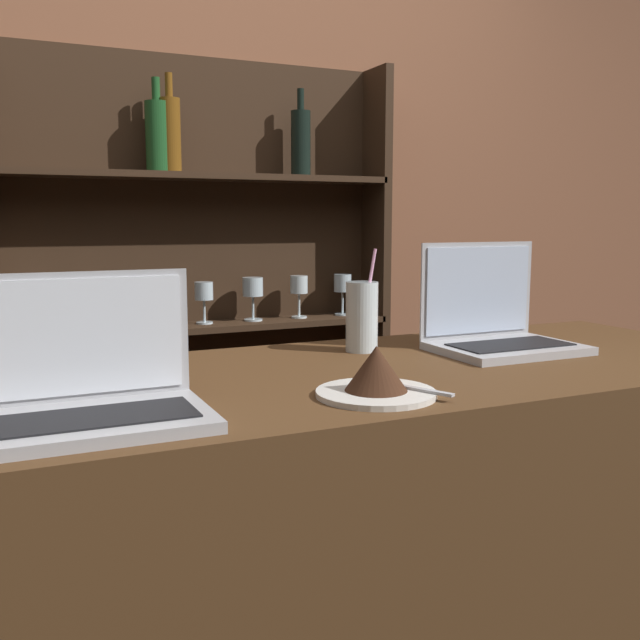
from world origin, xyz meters
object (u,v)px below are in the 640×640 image
laptop_far (496,326)px  cake_plate (376,376)px  water_glass (362,316)px  laptop_near (90,390)px

laptop_far → cake_plate: 0.54m
cake_plate → water_glass: 0.42m
water_glass → laptop_near: bearing=-151.9°
laptop_near → water_glass: (0.63, 0.34, 0.03)m
cake_plate → water_glass: (0.17, 0.38, 0.05)m
laptop_far → water_glass: size_ratio=1.36×
cake_plate → water_glass: bearing=65.4°
laptop_far → laptop_near: bearing=-166.0°
laptop_near → laptop_far: bearing=14.0°
laptop_near → cake_plate: laptop_near is taller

